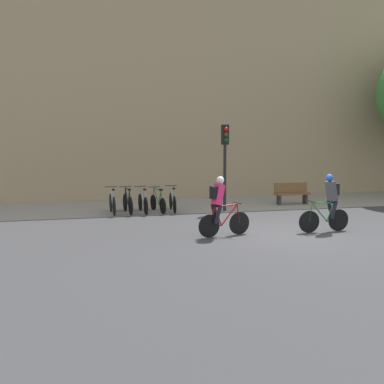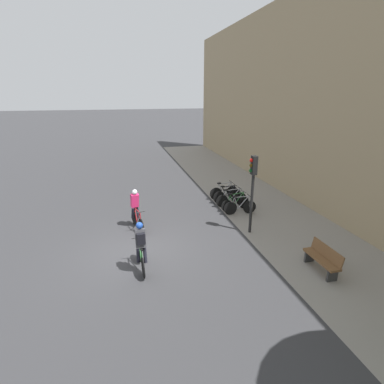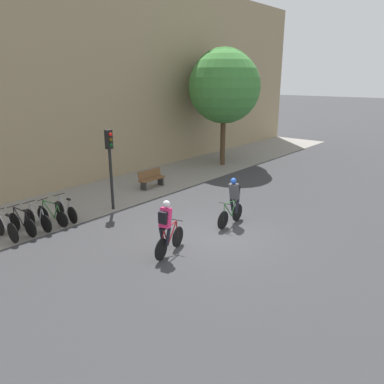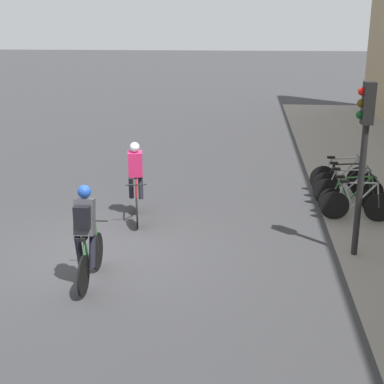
{
  "view_description": "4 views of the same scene",
  "coord_description": "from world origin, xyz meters",
  "px_view_note": "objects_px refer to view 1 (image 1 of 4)",
  "views": [
    {
      "loc": [
        -6.62,
        -14.61,
        3.16
      ],
      "look_at": [
        -2.37,
        2.42,
        1.07
      ],
      "focal_mm": 50.0,
      "sensor_mm": 36.0,
      "label": 1
    },
    {
      "loc": [
        10.19,
        -0.41,
        5.69
      ],
      "look_at": [
        -1.9,
        2.64,
        1.52
      ],
      "focal_mm": 28.0,
      "sensor_mm": 36.0,
      "label": 2
    },
    {
      "loc": [
        -9.68,
        -7.17,
        5.29
      ],
      "look_at": [
        0.27,
        1.14,
        1.3
      ],
      "focal_mm": 35.0,
      "sensor_mm": 36.0,
      "label": 3
    },
    {
      "loc": [
        9.43,
        2.76,
        4.22
      ],
      "look_at": [
        -1.07,
        1.58,
        0.97
      ],
      "focal_mm": 50.0,
      "sensor_mm": 36.0,
      "label": 4
    }
  ],
  "objects_px": {
    "parked_bike_0": "(112,203)",
    "bench": "(292,193)",
    "parked_bike_2": "(143,202)",
    "cyclist_pink": "(220,205)",
    "cyclist_grey": "(329,201)",
    "parked_bike_3": "(158,202)",
    "traffic_light_pole": "(225,151)",
    "parked_bike_4": "(173,201)",
    "parked_bike_1": "(128,203)"
  },
  "relations": [
    {
      "from": "cyclist_pink",
      "to": "parked_bike_3",
      "type": "height_order",
      "value": "cyclist_pink"
    },
    {
      "from": "bench",
      "to": "parked_bike_3",
      "type": "bearing_deg",
      "value": -172.95
    },
    {
      "from": "parked_bike_1",
      "to": "traffic_light_pole",
      "type": "bearing_deg",
      "value": -5.91
    },
    {
      "from": "parked_bike_4",
      "to": "cyclist_grey",
      "type": "bearing_deg",
      "value": -53.15
    },
    {
      "from": "cyclist_grey",
      "to": "parked_bike_1",
      "type": "bearing_deg",
      "value": 137.36
    },
    {
      "from": "parked_bike_0",
      "to": "parked_bike_1",
      "type": "xyz_separation_m",
      "value": [
        0.57,
        -0.0,
        -0.01
      ]
    },
    {
      "from": "parked_bike_4",
      "to": "bench",
      "type": "distance_m",
      "value": 5.31
    },
    {
      "from": "parked_bike_1",
      "to": "parked_bike_3",
      "type": "xyz_separation_m",
      "value": [
        1.15,
        -0.0,
        -0.02
      ]
    },
    {
      "from": "parked_bike_3",
      "to": "parked_bike_4",
      "type": "distance_m",
      "value": 0.57
    },
    {
      "from": "parked_bike_0",
      "to": "cyclist_grey",
      "type": "bearing_deg",
      "value": -39.85
    },
    {
      "from": "parked_bike_1",
      "to": "parked_bike_4",
      "type": "xyz_separation_m",
      "value": [
        1.72,
        -0.0,
        -0.01
      ]
    },
    {
      "from": "parked_bike_2",
      "to": "parked_bike_1",
      "type": "bearing_deg",
      "value": 179.88
    },
    {
      "from": "parked_bike_0",
      "to": "bench",
      "type": "height_order",
      "value": "parked_bike_0"
    },
    {
      "from": "traffic_light_pole",
      "to": "parked_bike_2",
      "type": "bearing_deg",
      "value": 173.03
    },
    {
      "from": "parked_bike_0",
      "to": "parked_bike_3",
      "type": "bearing_deg",
      "value": -0.08
    },
    {
      "from": "parked_bike_1",
      "to": "parked_bike_2",
      "type": "bearing_deg",
      "value": -0.12
    },
    {
      "from": "cyclist_grey",
      "to": "cyclist_pink",
      "type": "bearing_deg",
      "value": 178.67
    },
    {
      "from": "cyclist_grey",
      "to": "parked_bike_3",
      "type": "bearing_deg",
      "value": 130.74
    },
    {
      "from": "parked_bike_0",
      "to": "parked_bike_4",
      "type": "bearing_deg",
      "value": -0.02
    },
    {
      "from": "parked_bike_1",
      "to": "parked_bike_2",
      "type": "relative_size",
      "value": 0.97
    },
    {
      "from": "parked_bike_0",
      "to": "parked_bike_2",
      "type": "height_order",
      "value": "parked_bike_0"
    },
    {
      "from": "cyclist_grey",
      "to": "parked_bike_0",
      "type": "bearing_deg",
      "value": 140.15
    },
    {
      "from": "parked_bike_0",
      "to": "bench",
      "type": "distance_m",
      "value": 7.58
    },
    {
      "from": "parked_bike_2",
      "to": "cyclist_pink",
      "type": "bearing_deg",
      "value": -73.52
    },
    {
      "from": "parked_bike_0",
      "to": "traffic_light_pole",
      "type": "bearing_deg",
      "value": -5.12
    },
    {
      "from": "traffic_light_pole",
      "to": "bench",
      "type": "xyz_separation_m",
      "value": [
        3.29,
        1.1,
        -1.84
      ]
    },
    {
      "from": "parked_bike_3",
      "to": "traffic_light_pole",
      "type": "height_order",
      "value": "traffic_light_pole"
    },
    {
      "from": "parked_bike_0",
      "to": "parked_bike_2",
      "type": "relative_size",
      "value": 0.97
    },
    {
      "from": "parked_bike_4",
      "to": "traffic_light_pole",
      "type": "bearing_deg",
      "value": -10.97
    },
    {
      "from": "cyclist_grey",
      "to": "parked_bike_4",
      "type": "height_order",
      "value": "cyclist_grey"
    },
    {
      "from": "parked_bike_2",
      "to": "traffic_light_pole",
      "type": "xyz_separation_m",
      "value": [
        3.11,
        -0.38,
        1.91
      ]
    },
    {
      "from": "cyclist_pink",
      "to": "bench",
      "type": "xyz_separation_m",
      "value": [
        4.91,
        5.74,
        -0.48
      ]
    },
    {
      "from": "cyclist_pink",
      "to": "parked_bike_0",
      "type": "bearing_deg",
      "value": 117.66
    },
    {
      "from": "cyclist_pink",
      "to": "cyclist_grey",
      "type": "relative_size",
      "value": 1.0
    },
    {
      "from": "parked_bike_1",
      "to": "parked_bike_2",
      "type": "distance_m",
      "value": 0.57
    },
    {
      "from": "cyclist_grey",
      "to": "parked_bike_3",
      "type": "height_order",
      "value": "cyclist_grey"
    },
    {
      "from": "cyclist_grey",
      "to": "bench",
      "type": "height_order",
      "value": "cyclist_grey"
    },
    {
      "from": "parked_bike_4",
      "to": "traffic_light_pole",
      "type": "relative_size",
      "value": 0.49
    },
    {
      "from": "parked_bike_1",
      "to": "parked_bike_3",
      "type": "height_order",
      "value": "parked_bike_1"
    },
    {
      "from": "cyclist_pink",
      "to": "parked_bike_4",
      "type": "height_order",
      "value": "cyclist_pink"
    },
    {
      "from": "cyclist_pink",
      "to": "parked_bike_3",
      "type": "xyz_separation_m",
      "value": [
        -0.91,
        5.02,
        -0.57
      ]
    },
    {
      "from": "cyclist_grey",
      "to": "parked_bike_4",
      "type": "relative_size",
      "value": 1.09
    },
    {
      "from": "parked_bike_1",
      "to": "bench",
      "type": "height_order",
      "value": "parked_bike_1"
    },
    {
      "from": "parked_bike_0",
      "to": "parked_bike_4",
      "type": "height_order",
      "value": "parked_bike_0"
    },
    {
      "from": "cyclist_pink",
      "to": "cyclist_grey",
      "type": "xyz_separation_m",
      "value": [
        3.48,
        -0.08,
        0.0
      ]
    },
    {
      "from": "cyclist_grey",
      "to": "parked_bike_4",
      "type": "distance_m",
      "value": 6.4
    },
    {
      "from": "parked_bike_2",
      "to": "parked_bike_4",
      "type": "relative_size",
      "value": 1.05
    },
    {
      "from": "parked_bike_1",
      "to": "parked_bike_3",
      "type": "bearing_deg",
      "value": -0.09
    },
    {
      "from": "parked_bike_0",
      "to": "parked_bike_2",
      "type": "bearing_deg",
      "value": -0.09
    },
    {
      "from": "parked_bike_2",
      "to": "parked_bike_4",
      "type": "xyz_separation_m",
      "value": [
        1.14,
        0.0,
        -0.0
      ]
    }
  ]
}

